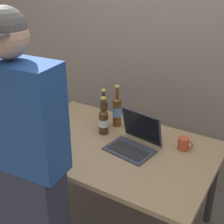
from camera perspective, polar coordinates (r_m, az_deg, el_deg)
ground_plane at (r=2.62m, az=0.14°, el=-19.16°), size 8.00×8.00×0.00m
desk at (r=2.21m, az=0.16°, el=-7.52°), size 1.39×0.89×0.70m
laptop at (r=2.12m, az=4.15°, el=-5.13°), size 0.35×0.32×0.25m
beer_bottle_brown at (r=2.36m, az=0.92°, el=0.29°), size 0.07×0.07×0.33m
beer_bottle_dark at (r=2.26m, az=-1.56°, el=-1.56°), size 0.07×0.07×0.29m
beer_bottle_amber at (r=2.34m, az=-1.51°, el=-0.12°), size 0.06×0.06×0.31m
person_figure at (r=1.71m, az=-15.36°, el=-10.56°), size 0.47×0.28×1.69m
coffee_mug at (r=2.16m, az=12.98°, el=-5.66°), size 0.11×0.07×0.09m
back_wall at (r=2.64m, az=9.71°, el=13.54°), size 6.00×0.10×2.60m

